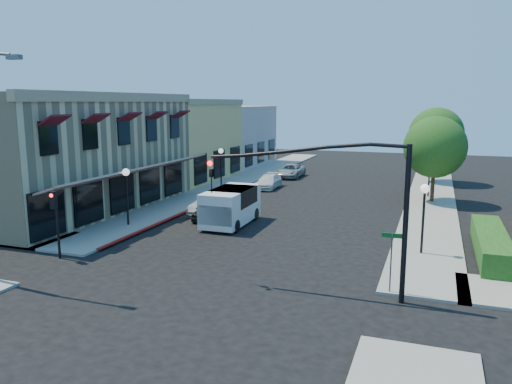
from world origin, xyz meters
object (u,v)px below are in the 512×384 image
(lamppost_right_near, at_px, (424,201))
(parked_car_a, at_px, (208,210))
(lamppost_left_far, at_px, (221,158))
(parked_car_d, at_px, (291,171))
(street_tree_b, at_px, (436,134))
(white_van, at_px, (231,204))
(parked_car_b, at_px, (211,204))
(signal_mast_arm, at_px, (348,193))
(parked_car_c, at_px, (269,182))
(street_tree_a, at_px, (435,147))
(lamppost_right_far, at_px, (430,164))
(secondary_signal, at_px, (55,212))
(lamppost_left_near, at_px, (126,182))
(street_name_sign, at_px, (391,253))

(lamppost_right_near, bearing_deg, parked_car_a, 165.24)
(lamppost_left_far, distance_m, parked_car_d, 9.85)
(lamppost_left_far, relative_size, lamppost_right_near, 1.00)
(street_tree_b, distance_m, parked_car_d, 14.19)
(white_van, distance_m, parked_car_b, 3.52)
(signal_mast_arm, bearing_deg, parked_car_c, 115.44)
(lamppost_left_far, relative_size, white_van, 0.70)
(signal_mast_arm, bearing_deg, street_tree_a, 81.83)
(signal_mast_arm, bearing_deg, parked_car_a, 136.80)
(lamppost_right_far, bearing_deg, secondary_signal, -126.14)
(lamppost_left_near, distance_m, parked_car_d, 23.27)
(street_name_sign, bearing_deg, lamppost_left_near, 160.07)
(lamppost_right_far, distance_m, parked_car_b, 17.74)
(street_tree_a, xyz_separation_m, street_name_sign, (-1.30, -19.80, -2.50))
(lamppost_right_far, distance_m, parked_car_d, 15.12)
(street_tree_a, xyz_separation_m, lamppost_right_far, (-0.30, 2.00, -1.46))
(lamppost_left_near, distance_m, parked_car_c, 16.46)
(parked_car_a, bearing_deg, parked_car_d, 82.25)
(lamppost_left_near, distance_m, white_van, 6.41)
(lamppost_left_near, bearing_deg, parked_car_c, 76.90)
(white_van, relative_size, parked_car_c, 1.22)
(parked_car_b, relative_size, parked_car_d, 0.85)
(lamppost_left_far, xyz_separation_m, parked_car_d, (3.70, 8.88, -2.08))
(street_tree_b, relative_size, parked_car_b, 1.75)
(secondary_signal, relative_size, parked_car_c, 0.80)
(lamppost_right_far, distance_m, white_van, 17.62)
(parked_car_b, relative_size, parked_car_c, 0.97)
(street_tree_b, distance_m, secondary_signal, 34.97)
(parked_car_c, height_order, parked_car_d, parked_car_d)
(street_name_sign, bearing_deg, parked_car_b, 139.76)
(street_name_sign, height_order, parked_car_a, street_name_sign)
(lamppost_right_near, distance_m, lamppost_right_far, 16.00)
(lamppost_left_near, distance_m, lamppost_right_near, 17.00)
(lamppost_left_far, xyz_separation_m, parked_car_b, (3.24, -9.00, -2.08))
(parked_car_d, bearing_deg, white_van, -84.44)
(street_tree_b, height_order, signal_mast_arm, street_tree_b)
(street_tree_b, height_order, lamppost_left_far, street_tree_b)
(signal_mast_arm, bearing_deg, street_name_sign, 23.20)
(lamppost_left_near, distance_m, lamppost_right_far, 23.35)
(parked_car_d, bearing_deg, lamppost_right_near, -59.89)
(street_tree_a, bearing_deg, signal_mast_arm, -98.17)
(lamppost_left_far, height_order, lamppost_right_far, same)
(signal_mast_arm, xyz_separation_m, parked_car_a, (-10.66, 10.01, -3.50))
(street_tree_a, height_order, lamppost_left_near, street_tree_a)
(street_tree_a, xyz_separation_m, lamppost_left_far, (-17.30, 0.00, -1.46))
(lamppost_left_far, height_order, parked_car_b, lamppost_left_far)
(lamppost_right_near, bearing_deg, secondary_signal, -158.22)
(lamppost_left_near, xyz_separation_m, parked_car_d, (3.70, 22.88, -2.08))
(secondary_signal, relative_size, lamppost_right_near, 0.93)
(street_tree_b, distance_m, lamppost_left_far, 20.06)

